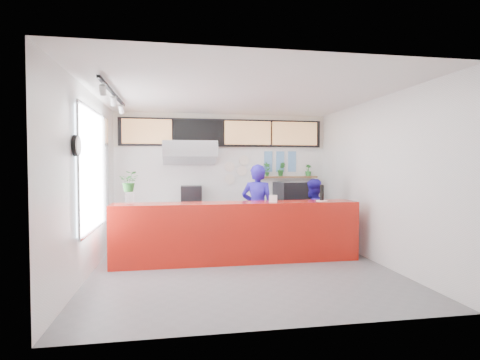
# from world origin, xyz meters

# --- Properties ---
(floor) EXTENTS (5.00, 5.00, 0.00)m
(floor) POSITION_xyz_m (0.00, 0.00, 0.00)
(floor) COLOR slate
(floor) RESTS_ON ground
(ceiling) EXTENTS (5.00, 5.00, 0.00)m
(ceiling) POSITION_xyz_m (0.00, 0.00, 3.00)
(ceiling) COLOR silver
(wall_back) EXTENTS (5.00, 0.00, 5.00)m
(wall_back) POSITION_xyz_m (0.00, 2.50, 1.50)
(wall_back) COLOR white
(wall_back) RESTS_ON ground
(wall_left) EXTENTS (0.00, 5.00, 5.00)m
(wall_left) POSITION_xyz_m (-2.50, 0.00, 1.50)
(wall_left) COLOR white
(wall_left) RESTS_ON ground
(wall_right) EXTENTS (0.00, 5.00, 5.00)m
(wall_right) POSITION_xyz_m (2.50, 0.00, 1.50)
(wall_right) COLOR white
(wall_right) RESTS_ON ground
(service_counter) EXTENTS (4.50, 0.60, 1.10)m
(service_counter) POSITION_xyz_m (0.00, 0.40, 0.55)
(service_counter) COLOR #B8170D
(service_counter) RESTS_ON ground
(cream_band) EXTENTS (5.00, 0.02, 0.80)m
(cream_band) POSITION_xyz_m (0.00, 2.49, 2.60)
(cream_band) COLOR beige
(cream_band) RESTS_ON wall_back
(prep_bench) EXTENTS (1.80, 0.60, 0.90)m
(prep_bench) POSITION_xyz_m (-0.80, 2.20, 0.45)
(prep_bench) COLOR #B2B5BA
(prep_bench) RESTS_ON ground
(panini_oven) EXTENTS (0.48, 0.48, 0.42)m
(panini_oven) POSITION_xyz_m (-0.77, 2.20, 1.11)
(panini_oven) COLOR black
(panini_oven) RESTS_ON prep_bench
(extraction_hood) EXTENTS (1.20, 0.70, 0.35)m
(extraction_hood) POSITION_xyz_m (-0.80, 2.15, 2.15)
(extraction_hood) COLOR #B2B5BA
(extraction_hood) RESTS_ON ceiling
(hood_lip) EXTENTS (1.20, 0.69, 0.31)m
(hood_lip) POSITION_xyz_m (-0.80, 2.15, 1.95)
(hood_lip) COLOR #B2B5BA
(hood_lip) RESTS_ON ceiling
(right_bench) EXTENTS (1.80, 0.60, 0.90)m
(right_bench) POSITION_xyz_m (1.50, 2.20, 0.45)
(right_bench) COLOR #B2B5BA
(right_bench) RESTS_ON ground
(espresso_machine) EXTENTS (0.86, 0.71, 0.49)m
(espresso_machine) POSITION_xyz_m (1.61, 2.20, 1.14)
(espresso_machine) COLOR black
(espresso_machine) RESTS_ON right_bench
(espresso_tray) EXTENTS (0.62, 0.47, 0.05)m
(espresso_tray) POSITION_xyz_m (1.61, 2.20, 1.38)
(espresso_tray) COLOR silver
(espresso_tray) RESTS_ON espresso_machine
(herb_shelf) EXTENTS (1.40, 0.18, 0.04)m
(herb_shelf) POSITION_xyz_m (1.60, 2.40, 1.50)
(herb_shelf) COLOR brown
(herb_shelf) RESTS_ON wall_back
(menu_board_far_left) EXTENTS (1.10, 0.10, 0.55)m
(menu_board_far_left) POSITION_xyz_m (-1.75, 2.38, 2.55)
(menu_board_far_left) COLOR tan
(menu_board_far_left) RESTS_ON wall_back
(menu_board_mid_left) EXTENTS (1.10, 0.10, 0.55)m
(menu_board_mid_left) POSITION_xyz_m (-0.59, 2.38, 2.55)
(menu_board_mid_left) COLOR black
(menu_board_mid_left) RESTS_ON wall_back
(menu_board_mid_right) EXTENTS (1.10, 0.10, 0.55)m
(menu_board_mid_right) POSITION_xyz_m (0.57, 2.38, 2.55)
(menu_board_mid_right) COLOR tan
(menu_board_mid_right) RESTS_ON wall_back
(menu_board_far_right) EXTENTS (1.10, 0.10, 0.55)m
(menu_board_far_right) POSITION_xyz_m (1.73, 2.38, 2.55)
(menu_board_far_right) COLOR tan
(menu_board_far_right) RESTS_ON wall_back
(soffit) EXTENTS (4.80, 0.04, 0.65)m
(soffit) POSITION_xyz_m (0.00, 2.46, 2.55)
(soffit) COLOR black
(soffit) RESTS_ON wall_back
(window_pane) EXTENTS (0.04, 2.20, 1.90)m
(window_pane) POSITION_xyz_m (-2.47, 0.30, 1.70)
(window_pane) COLOR silver
(window_pane) RESTS_ON wall_left
(window_frame) EXTENTS (0.03, 2.30, 2.00)m
(window_frame) POSITION_xyz_m (-2.45, 0.30, 1.70)
(window_frame) COLOR #B2B5BA
(window_frame) RESTS_ON wall_left
(wall_clock_rim) EXTENTS (0.05, 0.30, 0.30)m
(wall_clock_rim) POSITION_xyz_m (-2.46, -0.90, 2.05)
(wall_clock_rim) COLOR black
(wall_clock_rim) RESTS_ON wall_left
(wall_clock_face) EXTENTS (0.02, 0.26, 0.26)m
(wall_clock_face) POSITION_xyz_m (-2.43, -0.90, 2.05)
(wall_clock_face) COLOR white
(wall_clock_face) RESTS_ON wall_left
(track_rail) EXTENTS (0.05, 2.40, 0.04)m
(track_rail) POSITION_xyz_m (-2.10, 0.00, 2.94)
(track_rail) COLOR black
(track_rail) RESTS_ON ceiling
(dec_plate_a) EXTENTS (0.24, 0.03, 0.24)m
(dec_plate_a) POSITION_xyz_m (0.15, 2.47, 1.75)
(dec_plate_a) COLOR silver
(dec_plate_a) RESTS_ON wall_back
(dec_plate_b) EXTENTS (0.24, 0.03, 0.24)m
(dec_plate_b) POSITION_xyz_m (0.45, 2.47, 1.65)
(dec_plate_b) COLOR silver
(dec_plate_b) RESTS_ON wall_back
(dec_plate_c) EXTENTS (0.24, 0.03, 0.24)m
(dec_plate_c) POSITION_xyz_m (0.15, 2.47, 1.45)
(dec_plate_c) COLOR silver
(dec_plate_c) RESTS_ON wall_back
(dec_plate_d) EXTENTS (0.24, 0.03, 0.24)m
(dec_plate_d) POSITION_xyz_m (0.50, 2.47, 1.90)
(dec_plate_d) COLOR silver
(dec_plate_d) RESTS_ON wall_back
(photo_frame_a) EXTENTS (0.20, 0.02, 0.25)m
(photo_frame_a) POSITION_xyz_m (1.10, 2.48, 2.00)
(photo_frame_a) COLOR #598CBF
(photo_frame_a) RESTS_ON wall_back
(photo_frame_b) EXTENTS (0.20, 0.02, 0.25)m
(photo_frame_b) POSITION_xyz_m (1.40, 2.48, 2.00)
(photo_frame_b) COLOR #598CBF
(photo_frame_b) RESTS_ON wall_back
(photo_frame_c) EXTENTS (0.20, 0.02, 0.25)m
(photo_frame_c) POSITION_xyz_m (1.70, 2.48, 2.00)
(photo_frame_c) COLOR #598CBF
(photo_frame_c) RESTS_ON wall_back
(photo_frame_d) EXTENTS (0.20, 0.02, 0.25)m
(photo_frame_d) POSITION_xyz_m (1.10, 2.48, 1.75)
(photo_frame_d) COLOR #598CBF
(photo_frame_d) RESTS_ON wall_back
(photo_frame_e) EXTENTS (0.20, 0.02, 0.25)m
(photo_frame_e) POSITION_xyz_m (1.40, 2.48, 1.75)
(photo_frame_e) COLOR #598CBF
(photo_frame_e) RESTS_ON wall_back
(photo_frame_f) EXTENTS (0.20, 0.02, 0.25)m
(photo_frame_f) POSITION_xyz_m (1.70, 2.48, 1.75)
(photo_frame_f) COLOR #598CBF
(photo_frame_f) RESTS_ON wall_back
(staff_center) EXTENTS (0.78, 0.67, 1.80)m
(staff_center) POSITION_xyz_m (0.51, 1.01, 0.90)
(staff_center) COLOR #211698
(staff_center) RESTS_ON ground
(staff_right) EXTENTS (0.90, 0.81, 1.50)m
(staff_right) POSITION_xyz_m (1.69, 1.02, 0.75)
(staff_right) COLOR #211698
(staff_right) RESTS_ON ground
(herb_a) EXTENTS (0.21, 0.17, 0.34)m
(herb_a) POSITION_xyz_m (1.05, 2.40, 1.69)
(herb_a) COLOR #266E28
(herb_a) RESTS_ON herb_shelf
(herb_b) EXTENTS (0.22, 0.19, 0.34)m
(herb_b) POSITION_xyz_m (1.41, 2.40, 1.69)
(herb_b) COLOR #266E28
(herb_b) RESTS_ON herb_shelf
(herb_d) EXTENTS (0.18, 0.16, 0.29)m
(herb_d) POSITION_xyz_m (2.09, 2.40, 1.66)
(herb_d) COLOR #266E28
(herb_d) RESTS_ON herb_shelf
(glass_vase) EXTENTS (0.20, 0.20, 0.19)m
(glass_vase) POSITION_xyz_m (-1.90, 0.35, 1.20)
(glass_vase) COLOR white
(glass_vase) RESTS_ON service_counter
(basil_vase) EXTENTS (0.35, 0.31, 0.36)m
(basil_vase) POSITION_xyz_m (-1.90, 0.35, 1.50)
(basil_vase) COLOR #266E28
(basil_vase) RESTS_ON glass_vase
(napkin_holder) EXTENTS (0.17, 0.13, 0.13)m
(napkin_holder) POSITION_xyz_m (0.67, 0.36, 1.16)
(napkin_holder) COLOR white
(napkin_holder) RESTS_ON service_counter
(white_plate) EXTENTS (0.26, 0.26, 0.02)m
(white_plate) POSITION_xyz_m (1.62, 0.36, 1.11)
(white_plate) COLOR white
(white_plate) RESTS_ON service_counter
(pepper_mill) EXTENTS (0.09, 0.09, 0.30)m
(pepper_mill) POSITION_xyz_m (1.62, 0.36, 1.26)
(pepper_mill) COLOR black
(pepper_mill) RESTS_ON white_plate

